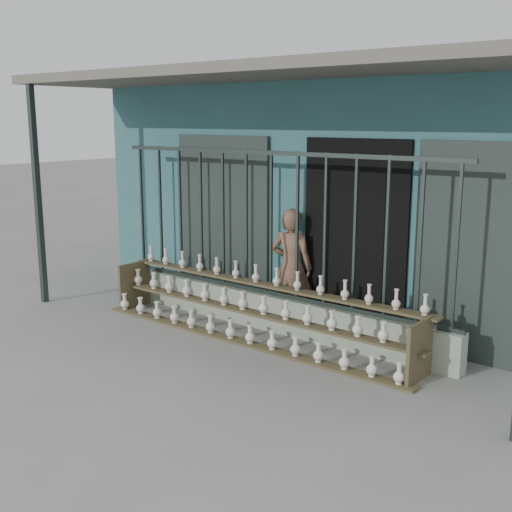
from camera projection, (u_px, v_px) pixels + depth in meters
The scene contains 6 objects.
ground at pixel (201, 358), 7.18m from camera, with size 60.00×60.00×0.00m, color slate.
workshop_building at pixel (383, 184), 10.08m from camera, with size 7.40×6.60×3.21m.
parapet_wall at pixel (271, 312), 8.13m from camera, with size 5.00×0.20×0.45m, color #95A58E.
security_fence at pixel (271, 224), 7.89m from camera, with size 5.00×0.04×1.80m.
shelf_rack at pixel (252, 309), 7.76m from camera, with size 4.50×0.68×0.85m.
elderly_woman at pixel (291, 267), 8.20m from camera, with size 0.56×0.37×1.52m, color brown.
Camera 1 is at (4.68, -4.94, 2.63)m, focal length 45.00 mm.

